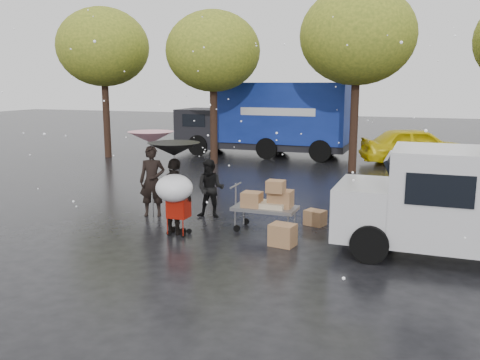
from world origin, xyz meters
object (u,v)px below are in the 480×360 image
at_px(shopping_cart, 175,191).
at_px(white_van, 471,202).
at_px(blue_truck, 268,119).
at_px(yellow_taxi, 417,146).
at_px(person_black, 175,196).
at_px(vendor_cart, 268,201).
at_px(person_pink, 152,181).

distance_m(shopping_cart, white_van, 6.22).
bearing_deg(blue_truck, white_van, -57.13).
bearing_deg(yellow_taxi, person_black, 138.18).
xyz_separation_m(blue_truck, yellow_taxi, (6.86, -0.37, -0.96)).
bearing_deg(vendor_cart, person_pink, 174.73).
xyz_separation_m(vendor_cart, white_van, (4.32, -0.42, 0.43)).
bearing_deg(blue_truck, shopping_cart, -81.45).
height_order(white_van, yellow_taxi, white_van).
xyz_separation_m(person_pink, vendor_cart, (3.30, -0.30, -0.21)).
relative_size(person_pink, vendor_cart, 1.23).
bearing_deg(person_black, white_van, -153.78).
relative_size(vendor_cart, yellow_taxi, 0.32).
xyz_separation_m(person_pink, blue_truck, (-0.57, 11.96, 0.82)).
relative_size(person_pink, yellow_taxi, 0.40).
bearing_deg(yellow_taxi, blue_truck, 66.19).
xyz_separation_m(person_pink, yellow_taxi, (6.29, 11.59, -0.13)).
height_order(shopping_cart, blue_truck, blue_truck).
height_order(vendor_cart, yellow_taxi, yellow_taxi).
bearing_deg(person_pink, shopping_cart, -67.21).
distance_m(person_pink, yellow_taxi, 13.19).
distance_m(person_pink, vendor_cart, 3.32).
height_order(person_black, vendor_cart, person_black).
xyz_separation_m(vendor_cart, shopping_cart, (-1.85, -1.18, 0.34)).
bearing_deg(yellow_taxi, person_pink, 130.79).
xyz_separation_m(shopping_cart, blue_truck, (-2.02, 13.45, 0.69)).
distance_m(person_black, blue_truck, 13.38).
bearing_deg(white_van, shopping_cart, -172.92).
bearing_deg(white_van, yellow_taxi, 96.16).
distance_m(person_pink, white_van, 7.66).
relative_size(vendor_cart, shopping_cart, 1.04).
bearing_deg(vendor_cart, yellow_taxi, 75.87).
bearing_deg(shopping_cart, person_pink, 134.29).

